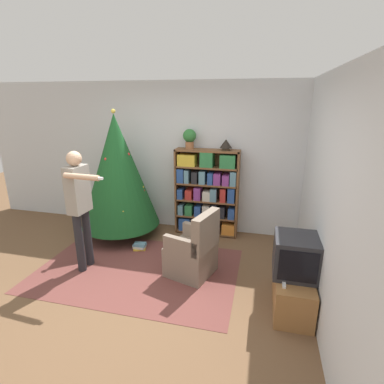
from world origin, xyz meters
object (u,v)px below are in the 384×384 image
at_px(bookshelf, 207,193).
at_px(armchair, 193,253).
at_px(standing_person, 80,202).
at_px(television, 296,255).
at_px(potted_plant, 190,137).
at_px(christmas_tree, 118,171).
at_px(table_lamp, 226,144).

relative_size(bookshelf, armchair, 1.63).
bearing_deg(standing_person, television, 89.95).
bearing_deg(armchair, potted_plant, -147.24).
bearing_deg(armchair, standing_person, -65.95).
height_order(armchair, potted_plant, potted_plant).
bearing_deg(potted_plant, bookshelf, -1.16).
xyz_separation_m(bookshelf, armchair, (0.07, -1.35, -0.43)).
bearing_deg(christmas_tree, standing_person, -90.14).
bearing_deg(standing_person, christmas_tree, -176.46).
height_order(bookshelf, standing_person, standing_person).
bearing_deg(bookshelf, television, -52.42).
distance_m(bookshelf, armchair, 1.41).
xyz_separation_m(television, table_lamp, (-1.04, 1.73, 0.95)).
bearing_deg(table_lamp, armchair, -99.12).
relative_size(television, christmas_tree, 0.23).
bearing_deg(standing_person, potted_plant, 147.77).
height_order(television, standing_person, standing_person).
height_order(armchair, standing_person, standing_person).
distance_m(christmas_tree, standing_person, 1.11).
bearing_deg(christmas_tree, table_lamp, 14.48).
xyz_separation_m(standing_person, table_lamp, (1.73, 1.55, 0.61)).
bearing_deg(potted_plant, table_lamp, 0.00).
relative_size(potted_plant, table_lamp, 1.64).
distance_m(television, potted_plant, 2.60).
xyz_separation_m(christmas_tree, armchair, (1.51, -0.91, -0.83)).
distance_m(bookshelf, christmas_tree, 1.55).
distance_m(armchair, potted_plant, 1.96).
relative_size(television, standing_person, 0.30).
height_order(bookshelf, armchair, bookshelf).
xyz_separation_m(bookshelf, standing_person, (-1.44, -1.54, 0.24)).
relative_size(bookshelf, christmas_tree, 0.70).
distance_m(bookshelf, standing_person, 2.12).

